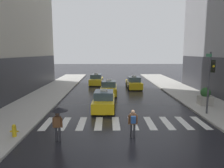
% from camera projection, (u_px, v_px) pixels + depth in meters
% --- Properties ---
extents(ground_plane, '(160.00, 160.00, 0.00)m').
position_uv_depth(ground_plane, '(128.00, 141.00, 11.72)').
color(ground_plane, black).
extents(crosswalk_markings, '(11.30, 2.80, 0.01)m').
position_uv_depth(crosswalk_markings, '(124.00, 123.00, 14.68)').
color(crosswalk_markings, silver).
rests_on(crosswalk_markings, ground).
extents(traffic_light_pole, '(0.44, 0.84, 4.80)m').
position_uv_depth(traffic_light_pole, '(211.00, 74.00, 16.04)').
color(traffic_light_pole, '#47474C').
rests_on(traffic_light_pole, curb_right).
extents(taxi_lead, '(2.03, 4.59, 1.80)m').
position_uv_depth(taxi_lead, '(104.00, 101.00, 18.19)').
color(taxi_lead, yellow).
rests_on(taxi_lead, ground).
extents(taxi_second, '(2.02, 4.58, 1.80)m').
position_uv_depth(taxi_second, '(109.00, 88.00, 24.71)').
color(taxi_second, yellow).
rests_on(taxi_second, ground).
extents(taxi_third, '(2.00, 4.57, 1.80)m').
position_uv_depth(taxi_third, '(134.00, 83.00, 28.88)').
color(taxi_third, yellow).
rests_on(taxi_third, ground).
extents(taxi_fourth, '(2.07, 4.61, 1.80)m').
position_uv_depth(taxi_fourth, '(96.00, 80.00, 32.22)').
color(taxi_fourth, yellow).
rests_on(taxi_fourth, ground).
extents(pedestrian_with_umbrella, '(0.96, 0.96, 1.94)m').
position_uv_depth(pedestrian_with_umbrella, '(59.00, 115.00, 11.50)').
color(pedestrian_with_umbrella, '#333338').
rests_on(pedestrian_with_umbrella, ground).
extents(pedestrian_with_backpack, '(0.55, 0.43, 1.65)m').
position_uv_depth(pedestrian_with_backpack, '(133.00, 122.00, 12.05)').
color(pedestrian_with_backpack, '#333338').
rests_on(pedestrian_with_backpack, ground).
extents(fire_hydrant, '(0.48, 0.24, 0.72)m').
position_uv_depth(fire_hydrant, '(14.00, 130.00, 11.93)').
color(fire_hydrant, gold).
rests_on(fire_hydrant, curb_left).
extents(planter_near_corner, '(1.10, 1.10, 1.60)m').
position_uv_depth(planter_near_corner, '(205.00, 97.00, 19.18)').
color(planter_near_corner, '#A8A399').
rests_on(planter_near_corner, curb_right).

